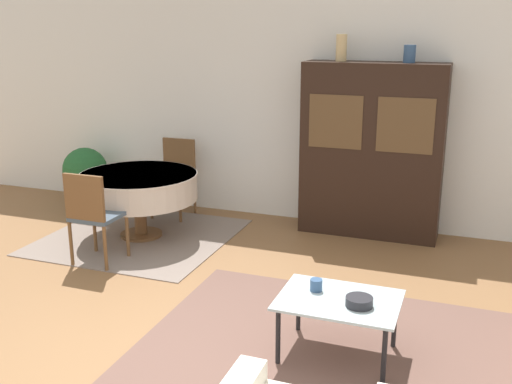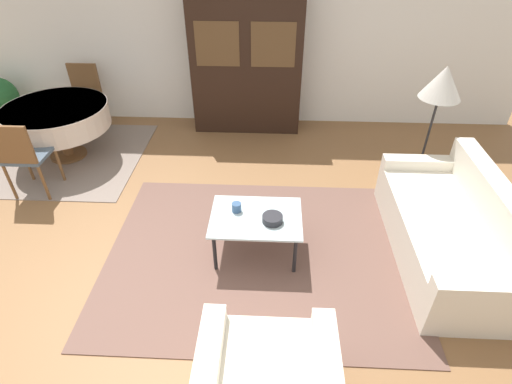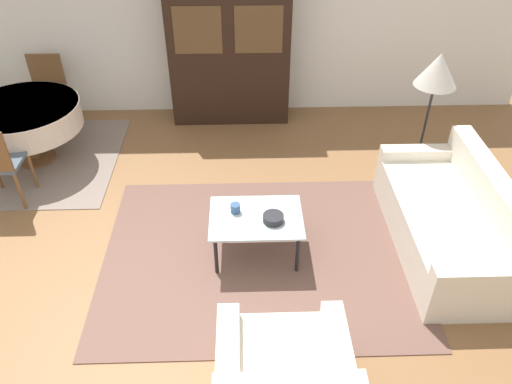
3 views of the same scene
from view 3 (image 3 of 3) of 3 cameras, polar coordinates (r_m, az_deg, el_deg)
name	(u,v)px [view 3 (image 3 of 3)]	position (r m, az deg, el deg)	size (l,w,h in m)	color
ground_plane	(130,301)	(4.68, -14.22, -11.95)	(14.00, 14.00, 0.00)	brown
wall_back	(162,16)	(7.01, -10.74, 19.20)	(10.00, 0.06, 2.70)	white
area_rug	(259,254)	(4.93, 0.35, -7.14)	(3.02, 2.36, 0.01)	brown
dining_rug	(36,160)	(6.81, -23.89, 3.34)	(2.03, 1.99, 0.01)	gray
couch	(452,222)	(5.21, 21.48, -3.21)	(0.94, 1.96, 0.80)	silver
armchair	(284,384)	(3.72, 3.21, -21.06)	(0.93, 0.91, 0.78)	silver
coffee_table	(256,221)	(4.68, 0.00, -3.30)	(0.87, 0.64, 0.45)	black
display_cabinet	(229,50)	(6.79, -3.07, 15.90)	(1.57, 0.46, 1.97)	black
dining_table	(24,117)	(6.56, -25.02, 7.79)	(1.33, 1.33, 0.74)	brown
dining_chair_far	(47,87)	(7.30, -22.77, 11.01)	(0.44, 0.44, 0.96)	brown
floor_lamp	(437,73)	(5.76, 20.00, 12.64)	(0.45, 0.45, 1.48)	black
cup	(235,208)	(4.68, -2.37, -1.87)	(0.09, 0.09, 0.09)	#33517A
bowl	(273,218)	(4.59, 1.98, -3.00)	(0.19, 0.19, 0.07)	#232328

